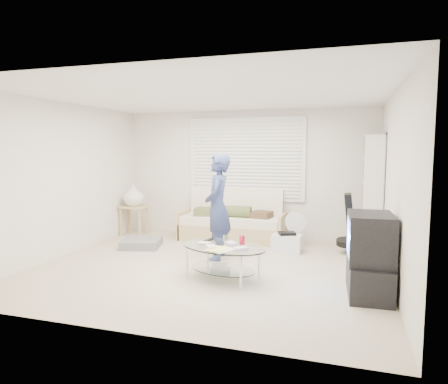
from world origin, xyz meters
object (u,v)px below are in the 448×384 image
(bookshelf, at_px, (372,193))
(tv_unit, at_px, (369,256))
(coffee_table, at_px, (223,252))
(futon_sofa, at_px, (233,223))

(bookshelf, distance_m, tv_unit, 2.28)
(bookshelf, height_order, coffee_table, bookshelf)
(coffee_table, bearing_deg, tv_unit, -1.41)
(bookshelf, height_order, tv_unit, bookshelf)
(tv_unit, bearing_deg, futon_sofa, 135.06)
(bookshelf, relative_size, coffee_table, 1.44)
(futon_sofa, relative_size, tv_unit, 2.04)
(futon_sofa, distance_m, coffee_table, 2.38)
(coffee_table, bearing_deg, futon_sofa, 102.85)
(futon_sofa, height_order, coffee_table, futon_sofa)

